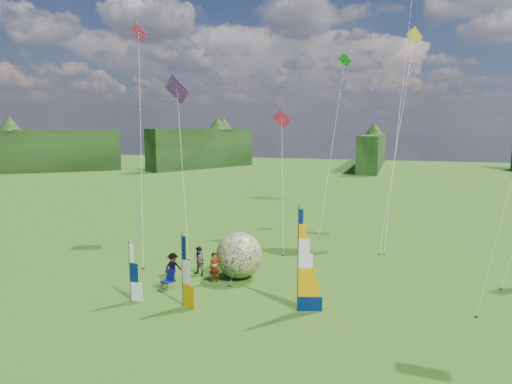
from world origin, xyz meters
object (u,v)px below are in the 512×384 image
(feather_banner_main, at_px, (298,261))
(spectator_b, at_px, (199,261))
(camp_chair, at_px, (167,280))
(kite_whale, at_px, (402,87))
(spectator_d, at_px, (237,255))
(spectator_c, at_px, (173,267))
(bol_inflatable, at_px, (239,255))
(spectator_a, at_px, (215,267))
(side_banner_far, at_px, (130,272))
(side_banner_left, at_px, (182,271))

(feather_banner_main, relative_size, spectator_b, 2.88)
(camp_chair, height_order, kite_whale, kite_whale)
(spectator_d, bearing_deg, spectator_c, 97.79)
(bol_inflatable, bearing_deg, spectator_d, 114.69)
(feather_banner_main, xyz_separation_m, spectator_b, (-6.80, 3.53, -1.64))
(spectator_c, bearing_deg, spectator_a, -42.25)
(spectator_a, xyz_separation_m, kite_whale, (9.71, 14.38, 11.02))
(feather_banner_main, distance_m, spectator_b, 7.83)
(side_banner_far, height_order, spectator_d, side_banner_far)
(bol_inflatable, relative_size, spectator_c, 1.60)
(spectator_a, bearing_deg, kite_whale, 19.52)
(bol_inflatable, bearing_deg, side_banner_far, -128.38)
(feather_banner_main, distance_m, spectator_d, 7.42)
(feather_banner_main, height_order, side_banner_left, feather_banner_main)
(side_banner_left, height_order, side_banner_far, side_banner_left)
(side_banner_far, height_order, spectator_a, side_banner_far)
(kite_whale, bearing_deg, spectator_d, -147.24)
(side_banner_far, bearing_deg, camp_chair, 64.83)
(feather_banner_main, relative_size, side_banner_left, 1.40)
(feather_banner_main, height_order, spectator_b, feather_banner_main)
(spectator_b, height_order, spectator_d, spectator_d)
(spectator_a, distance_m, camp_chair, 2.79)
(spectator_b, bearing_deg, camp_chair, -89.98)
(side_banner_left, distance_m, spectator_b, 4.88)
(side_banner_left, height_order, spectator_c, side_banner_left)
(spectator_c, xyz_separation_m, spectator_d, (2.72, 3.26, 0.06))
(side_banner_left, distance_m, bol_inflatable, 5.10)
(side_banner_far, distance_m, spectator_c, 3.40)
(side_banner_left, distance_m, camp_chair, 2.92)
(spectator_d, xyz_separation_m, kite_whale, (9.29, 11.79, 10.98))
(side_banner_far, relative_size, kite_whale, 0.13)
(spectator_a, xyz_separation_m, spectator_d, (0.42, 2.59, 0.04))
(side_banner_left, distance_m, spectator_a, 3.86)
(feather_banner_main, distance_m, spectator_a, 6.26)
(feather_banner_main, bearing_deg, bol_inflatable, 123.60)
(side_banner_left, bearing_deg, spectator_d, 105.35)
(spectator_d, bearing_deg, side_banner_far, 109.96)
(feather_banner_main, bearing_deg, spectator_c, 150.56)
(side_banner_far, bearing_deg, side_banner_left, 4.47)
(feather_banner_main, xyz_separation_m, camp_chair, (-7.45, 0.73, -1.97))
(side_banner_far, height_order, bol_inflatable, side_banner_far)
(spectator_d, bearing_deg, bol_inflatable, 162.29)
(spectator_c, bearing_deg, spectator_d, -8.39)
(spectator_b, bearing_deg, kite_whale, 63.72)
(spectator_c, bearing_deg, kite_whale, -7.15)
(spectator_c, relative_size, spectator_d, 0.93)
(feather_banner_main, height_order, side_banner_far, feather_banner_main)
(spectator_a, relative_size, spectator_d, 0.96)
(camp_chair, relative_size, kite_whale, 0.05)
(side_banner_far, distance_m, spectator_d, 7.39)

